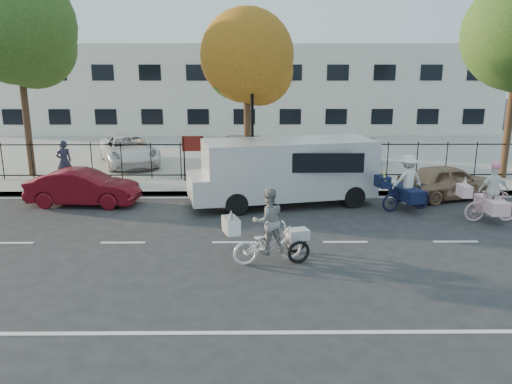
{
  "coord_description": "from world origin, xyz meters",
  "views": [
    {
      "loc": [
        0.47,
        -12.7,
        4.63
      ],
      "look_at": [
        0.59,
        1.2,
        1.1
      ],
      "focal_mm": 35.0,
      "sensor_mm": 36.0,
      "label": 1
    }
  ],
  "objects_px": {
    "unicorn_bike": "(491,200)",
    "bull_bike": "(406,188)",
    "lot_car_d": "(360,152)",
    "gold_sedan": "(448,182)",
    "red_sedan": "(83,188)",
    "lot_car_b": "(129,150)",
    "lamppost": "(252,106)",
    "zebra_trike": "(268,234)",
    "lot_car_c": "(241,152)",
    "pedestrian": "(64,161)",
    "white_van": "(285,169)"
  },
  "relations": [
    {
      "from": "pedestrian",
      "to": "white_van",
      "type": "bearing_deg",
      "value": 127.1
    },
    {
      "from": "unicorn_bike",
      "to": "gold_sedan",
      "type": "height_order",
      "value": "unicorn_bike"
    },
    {
      "from": "gold_sedan",
      "to": "bull_bike",
      "type": "bearing_deg",
      "value": 109.66
    },
    {
      "from": "pedestrian",
      "to": "lot_car_c",
      "type": "xyz_separation_m",
      "value": [
        6.93,
        3.06,
        -0.15
      ]
    },
    {
      "from": "white_van",
      "to": "lot_car_d",
      "type": "height_order",
      "value": "white_van"
    },
    {
      "from": "unicorn_bike",
      "to": "bull_bike",
      "type": "height_order",
      "value": "unicorn_bike"
    },
    {
      "from": "pedestrian",
      "to": "lamppost",
      "type": "bearing_deg",
      "value": 145.89
    },
    {
      "from": "lamppost",
      "to": "red_sedan",
      "type": "xyz_separation_m",
      "value": [
        -5.75,
        -3.0,
        -2.5
      ]
    },
    {
      "from": "pedestrian",
      "to": "bull_bike",
      "type": "bearing_deg",
      "value": 129.27
    },
    {
      "from": "lamppost",
      "to": "lot_car_d",
      "type": "relative_size",
      "value": 1.08
    },
    {
      "from": "lamppost",
      "to": "lot_car_d",
      "type": "height_order",
      "value": "lamppost"
    },
    {
      "from": "lamppost",
      "to": "bull_bike",
      "type": "xyz_separation_m",
      "value": [
        5.03,
        -3.73,
        -2.38
      ]
    },
    {
      "from": "lamppost",
      "to": "lot_car_b",
      "type": "relative_size",
      "value": 0.89
    },
    {
      "from": "unicorn_bike",
      "to": "red_sedan",
      "type": "distance_m",
      "value": 13.13
    },
    {
      "from": "pedestrian",
      "to": "lot_car_d",
      "type": "relative_size",
      "value": 0.41
    },
    {
      "from": "unicorn_bike",
      "to": "bull_bike",
      "type": "relative_size",
      "value": 0.92
    },
    {
      "from": "lamppost",
      "to": "gold_sedan",
      "type": "xyz_separation_m",
      "value": [
        6.97,
        -2.3,
        -2.49
      ]
    },
    {
      "from": "white_van",
      "to": "lot_car_b",
      "type": "relative_size",
      "value": 1.35
    },
    {
      "from": "bull_bike",
      "to": "lot_car_c",
      "type": "relative_size",
      "value": 0.51
    },
    {
      "from": "unicorn_bike",
      "to": "lot_car_d",
      "type": "height_order",
      "value": "unicorn_bike"
    },
    {
      "from": "lot_car_b",
      "to": "lot_car_c",
      "type": "bearing_deg",
      "value": -26.7
    },
    {
      "from": "lamppost",
      "to": "unicorn_bike",
      "type": "bearing_deg",
      "value": -34.72
    },
    {
      "from": "lot_car_d",
      "to": "unicorn_bike",
      "type": "bearing_deg",
      "value": -53.0
    },
    {
      "from": "bull_bike",
      "to": "lot_car_b",
      "type": "distance_m",
      "value": 12.97
    },
    {
      "from": "zebra_trike",
      "to": "unicorn_bike",
      "type": "distance_m",
      "value": 7.54
    },
    {
      "from": "bull_bike",
      "to": "gold_sedan",
      "type": "xyz_separation_m",
      "value": [
        1.94,
        1.43,
        -0.11
      ]
    },
    {
      "from": "lot_car_b",
      "to": "lot_car_d",
      "type": "relative_size",
      "value": 1.22
    },
    {
      "from": "lamppost",
      "to": "lot_car_b",
      "type": "bearing_deg",
      "value": 148.73
    },
    {
      "from": "unicorn_bike",
      "to": "lot_car_b",
      "type": "relative_size",
      "value": 0.38
    },
    {
      "from": "zebra_trike",
      "to": "lot_car_c",
      "type": "height_order",
      "value": "zebra_trike"
    },
    {
      "from": "red_sedan",
      "to": "unicorn_bike",
      "type": "bearing_deg",
      "value": -94.58
    },
    {
      "from": "lamppost",
      "to": "bull_bike",
      "type": "height_order",
      "value": "lamppost"
    },
    {
      "from": "lot_car_c",
      "to": "lot_car_b",
      "type": "bearing_deg",
      "value": -169.94
    },
    {
      "from": "white_van",
      "to": "pedestrian",
      "type": "height_order",
      "value": "white_van"
    },
    {
      "from": "red_sedan",
      "to": "gold_sedan",
      "type": "bearing_deg",
      "value": -82.65
    },
    {
      "from": "zebra_trike",
      "to": "lot_car_b",
      "type": "distance_m",
      "value": 13.16
    },
    {
      "from": "zebra_trike",
      "to": "pedestrian",
      "type": "distance_m",
      "value": 11.31
    },
    {
      "from": "bull_bike",
      "to": "gold_sedan",
      "type": "distance_m",
      "value": 2.42
    },
    {
      "from": "unicorn_bike",
      "to": "red_sedan",
      "type": "xyz_separation_m",
      "value": [
        -12.97,
        2.0,
        -0.09
      ]
    },
    {
      "from": "unicorn_bike",
      "to": "bull_bike",
      "type": "bearing_deg",
      "value": 59.28
    },
    {
      "from": "unicorn_bike",
      "to": "lot_car_c",
      "type": "bearing_deg",
      "value": 43.36
    },
    {
      "from": "bull_bike",
      "to": "lot_car_d",
      "type": "distance_m",
      "value": 6.53
    },
    {
      "from": "bull_bike",
      "to": "gold_sedan",
      "type": "relative_size",
      "value": 0.56
    },
    {
      "from": "lamppost",
      "to": "bull_bike",
      "type": "bearing_deg",
      "value": -36.57
    },
    {
      "from": "zebra_trike",
      "to": "white_van",
      "type": "height_order",
      "value": "white_van"
    },
    {
      "from": "red_sedan",
      "to": "gold_sedan",
      "type": "relative_size",
      "value": 1.01
    },
    {
      "from": "lamppost",
      "to": "white_van",
      "type": "relative_size",
      "value": 0.66
    },
    {
      "from": "lot_car_c",
      "to": "pedestrian",
      "type": "bearing_deg",
      "value": -141.39
    },
    {
      "from": "bull_bike",
      "to": "white_van",
      "type": "xyz_separation_m",
      "value": [
        -3.91,
        0.81,
        0.49
      ]
    },
    {
      "from": "gold_sedan",
      "to": "pedestrian",
      "type": "distance_m",
      "value": 14.62
    }
  ]
}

